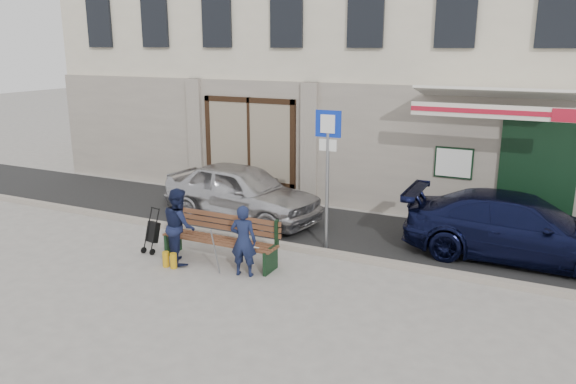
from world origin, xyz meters
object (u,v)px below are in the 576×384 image
Objects in this scene: car_navy at (520,228)px; woman at (179,226)px; man at (243,241)px; stroller at (153,233)px; bench at (218,239)px; parking_sign at (328,157)px; car_silver at (242,192)px.

car_navy is 6.66m from woman.
stroller is at bearing -18.55° from man.
woman reaches higher than bench.
bench is at bearing 116.42° from car_navy.
man is at bearing -114.41° from parking_sign.
woman is 1.64× the size of stroller.
stroller is (-0.85, 0.21, -0.34)m from woman.
car_navy is 3.33× the size of man.
parking_sign reaches higher than bench.
stroller is (-2.30, 0.24, -0.27)m from man.
woman is (-1.45, 0.03, 0.07)m from man.
bench is at bearing -109.61° from woman.
stroller is at bearing 177.42° from car_silver.
car_silver reaches higher than car_navy.
car_silver is 2.95m from woman.
parking_sign reaches higher than stroller.
car_navy is 7.34m from stroller.
car_navy is 3.01× the size of woman.
car_silver is 2.79m from bench.
woman is (-5.91, -3.06, 0.09)m from car_navy.
woman is at bearing -1.57° from stroller.
man reaches higher than bench.
stroller is (-6.76, -2.85, -0.25)m from car_navy.
woman reaches higher than car_navy.
car_navy is 5.42m from man.
parking_sign is (-3.63, -1.12, 1.31)m from car_navy.
bench is (-5.25, -2.73, -0.19)m from car_navy.
bench is at bearing -151.03° from car_silver.
car_silver is 1.41× the size of parking_sign.
car_silver is 3.02× the size of man.
car_silver is 3.07m from parking_sign.
stroller is at bearing 28.98° from woman.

